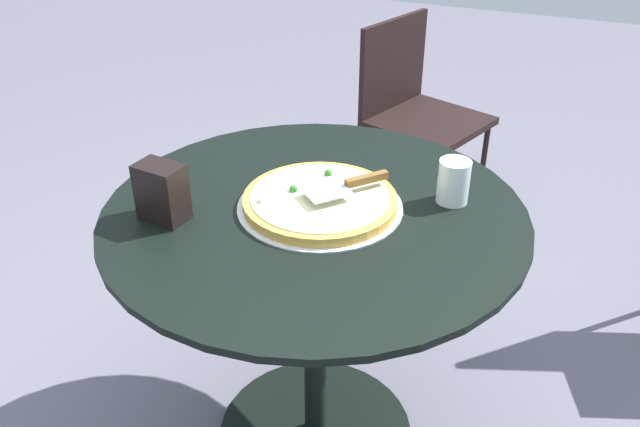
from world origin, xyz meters
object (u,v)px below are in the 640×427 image
Objects in this scene: napkin_dispenser at (162,192)px; patio_chair_far at (415,104)px; pizza_server at (348,185)px; pizza_on_tray at (320,201)px; patio_table at (315,280)px; drinking_cup at (454,181)px.

napkin_dispenser reaches higher than patio_chair_far.
pizza_server is at bearing 7.90° from patio_chair_far.
pizza_server reaches higher than pizza_on_tray.
patio_table is 1.40m from patio_chair_far.
napkin_dispenser is 1.60m from patio_chair_far.
patio_table is 9.42× the size of drinking_cup.
pizza_server is at bearing 122.66° from pizza_on_tray.
drinking_cup is 0.13× the size of patio_chair_far.
drinking_cup is at bearing 119.38° from patio_table.
napkin_dispenser is (0.22, -0.36, 0.01)m from pizza_server.
pizza_on_tray is at bearing 156.03° from patio_table.
napkin_dispenser reaches higher than pizza_on_tray.
napkin_dispenser reaches higher than patio_table.
patio_table is 5.19× the size of pizza_server.
pizza_on_tray is at bearing -142.42° from napkin_dispenser.
patio_chair_far is (-1.55, 0.18, -0.34)m from napkin_dispenser.
patio_table is at bearing -50.47° from pizza_server.
pizza_server is 0.42m from napkin_dispenser.
napkin_dispenser is (0.32, -0.58, 0.01)m from drinking_cup.
drinking_cup is (-0.11, 0.22, 0.00)m from pizza_server.
pizza_server is (-0.05, 0.06, 0.26)m from patio_table.
patio_chair_far reaches higher than patio_table.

